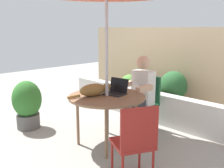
% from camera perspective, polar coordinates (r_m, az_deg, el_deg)
% --- Properties ---
extents(ground_plane, '(14.00, 14.00, 0.00)m').
position_cam_1_polar(ground_plane, '(3.80, -1.10, -13.21)').
color(ground_plane, gray).
extents(fence_back, '(4.78, 0.08, 1.66)m').
position_cam_1_polar(fence_back, '(5.11, 15.51, 2.73)').
color(fence_back, tan).
rests_on(fence_back, ground).
extents(planter_wall_low, '(4.30, 0.20, 0.53)m').
position_cam_1_polar(planter_wall_low, '(4.61, 10.35, -5.23)').
color(planter_wall_low, beige).
rests_on(planter_wall_low, ground).
extents(patio_table, '(1.06, 1.06, 0.72)m').
position_cam_1_polar(patio_table, '(3.57, -1.14, -3.49)').
color(patio_table, brown).
rests_on(patio_table, ground).
extents(chair_occupied, '(0.40, 0.40, 0.88)m').
position_cam_1_polar(chair_occupied, '(4.25, 7.55, -3.17)').
color(chair_occupied, '#194C2D').
rests_on(chair_occupied, ground).
extents(chair_empty, '(0.54, 0.54, 0.88)m').
position_cam_1_polar(chair_empty, '(2.74, 5.21, -12.01)').
color(chair_empty, maroon).
rests_on(chair_empty, ground).
extents(person_seated, '(0.48, 0.48, 1.22)m').
position_cam_1_polar(person_seated, '(4.08, 6.27, -1.29)').
color(person_seated, white).
rests_on(person_seated, ground).
extents(laptop, '(0.33, 0.29, 0.21)m').
position_cam_1_polar(laptop, '(3.65, 1.05, -1.18)').
color(laptop, black).
rests_on(laptop, patio_table).
extents(cat, '(0.26, 0.64, 0.17)m').
position_cam_1_polar(cat, '(3.55, -3.87, -1.28)').
color(cat, olive).
rests_on(cat, patio_table).
extents(potted_plant_near_fence, '(0.51, 0.51, 0.87)m').
position_cam_1_polar(potted_plant_near_fence, '(4.90, 13.36, -1.59)').
color(potted_plant_near_fence, '#9E5138').
rests_on(potted_plant_near_fence, ground).
extents(potted_plant_by_chair, '(0.44, 0.44, 0.69)m').
position_cam_1_polar(potted_plant_by_chair, '(5.42, 3.94, -1.31)').
color(potted_plant_by_chair, '#9E5138').
rests_on(potted_plant_by_chair, ground).
extents(potted_plant_corner, '(0.48, 0.48, 0.80)m').
position_cam_1_polar(potted_plant_corner, '(4.47, -18.29, -4.09)').
color(potted_plant_corner, '#595654').
rests_on(potted_plant_corner, ground).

